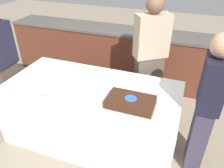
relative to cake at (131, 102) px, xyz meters
name	(u,v)px	position (x,y,z in m)	size (l,w,h in m)	color
ground_plane	(94,135)	(-0.52, 0.17, -0.78)	(14.00, 14.00, 0.00)	gray
back_counter	(129,56)	(-0.52, 1.74, -0.32)	(4.40, 0.58, 0.92)	#5B2D1E
dining_table	(92,113)	(-0.52, 0.17, -0.41)	(2.01, 1.00, 0.74)	white
cake	(131,102)	(0.00, 0.00, 0.00)	(0.51, 0.33, 0.09)	#B7B2AD
plate_stack	(42,78)	(-1.11, 0.10, 0.00)	(0.22, 0.22, 0.08)	white
wine_glass	(41,90)	(-0.88, -0.23, 0.09)	(0.07, 0.07, 0.19)	white
side_plate_near_cake	(145,92)	(0.08, 0.28, -0.04)	(0.18, 0.18, 0.00)	white
utensil_pile	(61,104)	(-0.66, -0.23, -0.03)	(0.15, 0.12, 0.02)	white
person_cutting_cake	(150,60)	(0.00, 0.88, 0.07)	(0.46, 0.41, 1.65)	#4C4238
person_seated_left	(4,66)	(-1.74, 0.17, 0.02)	(0.20, 0.36, 1.54)	#4C4238
person_seated_right	(207,106)	(0.71, 0.17, 0.02)	(0.22, 0.35, 1.52)	#383347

